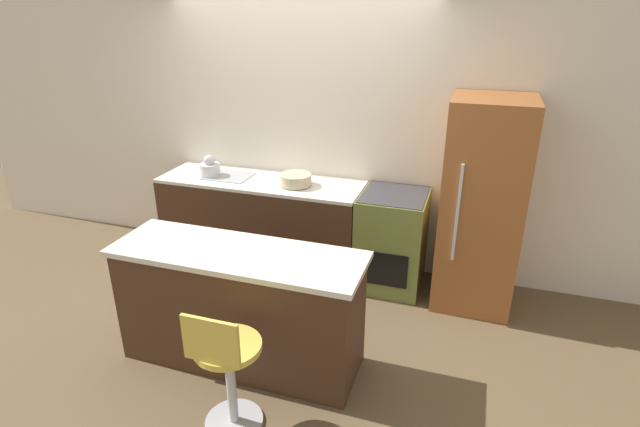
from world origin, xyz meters
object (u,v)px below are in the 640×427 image
object	(u,v)px
mixing_bowl	(295,179)
kettle	(210,168)
refrigerator	(482,206)
oven_range	(392,240)
stool_chair	(227,370)

from	to	relation	value
mixing_bowl	kettle	bearing A→B (deg)	-180.00
refrigerator	kettle	world-z (taller)	refrigerator
oven_range	stool_chair	xyz separation A→B (m)	(-0.61, -2.03, -0.01)
oven_range	kettle	world-z (taller)	kettle
refrigerator	kettle	distance (m)	2.54
oven_range	refrigerator	xyz separation A→B (m)	(0.74, -0.03, 0.45)
oven_range	kettle	size ratio (longest dim) A/B	4.43
refrigerator	mixing_bowl	distance (m)	1.65
oven_range	stool_chair	bearing A→B (deg)	-106.62
oven_range	refrigerator	world-z (taller)	refrigerator
kettle	mixing_bowl	bearing A→B (deg)	0.00
oven_range	stool_chair	world-z (taller)	oven_range
oven_range	stool_chair	distance (m)	2.12
oven_range	refrigerator	bearing A→B (deg)	-2.05
refrigerator	mixing_bowl	bearing A→B (deg)	-179.52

